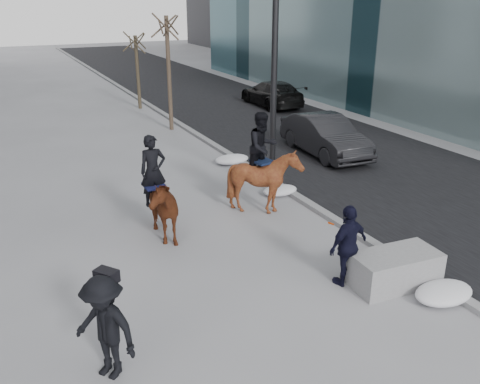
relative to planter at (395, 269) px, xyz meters
name	(u,v)px	position (x,y,z in m)	size (l,w,h in m)	color
ground	(264,275)	(-2.22, 1.53, -0.36)	(120.00, 120.00, 0.00)	gray
road	(295,133)	(4.78, 11.53, -0.36)	(8.00, 90.00, 0.01)	black
curb	(211,143)	(0.78, 11.53, -0.30)	(0.25, 90.00, 0.12)	gray
planter	(395,269)	(0.00, 0.00, 0.00)	(1.81, 0.91, 0.72)	gray
car_near	(325,135)	(4.11, 8.38, 0.38)	(1.56, 4.48, 1.48)	black
car_far	(272,93)	(6.82, 17.22, 0.32)	(1.92, 4.73, 1.37)	black
tree_near	(169,68)	(0.18, 14.61, 2.34)	(1.20, 1.20, 5.41)	#3B2923
tree_far	(137,69)	(0.18, 19.74, 1.72)	(1.20, 1.20, 4.17)	#352B1F
mounted_left	(156,201)	(-3.70, 4.34, 0.60)	(0.91, 1.99, 2.58)	#532810
mounted_right	(264,174)	(-0.58, 4.58, 0.76)	(1.72, 1.87, 2.79)	#4A180E
feeder	(348,245)	(-0.86, 0.50, 0.52)	(1.09, 0.95, 1.75)	black
camera_crew	(105,327)	(-5.91, -0.09, 0.52)	(1.20, 1.30, 1.75)	black
lamppost	(277,21)	(0.38, 5.75, 4.63)	(0.25, 1.24, 9.09)	black
snow_piles	(302,204)	(0.48, 4.24, -0.21)	(1.29, 10.58, 0.33)	silver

